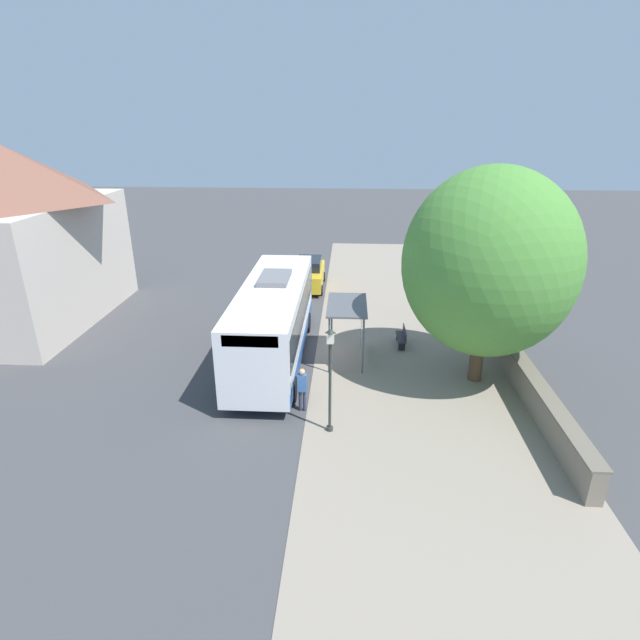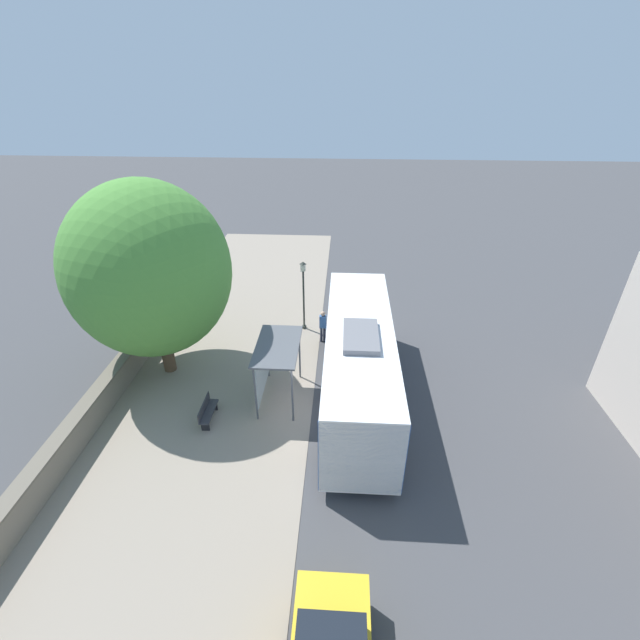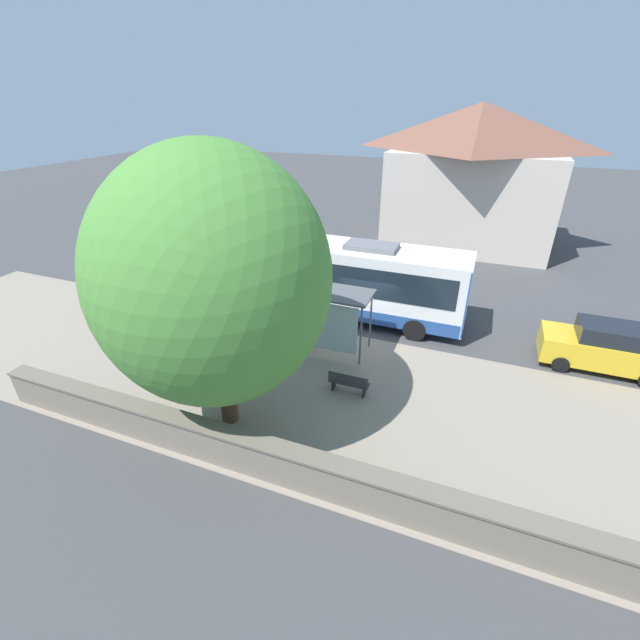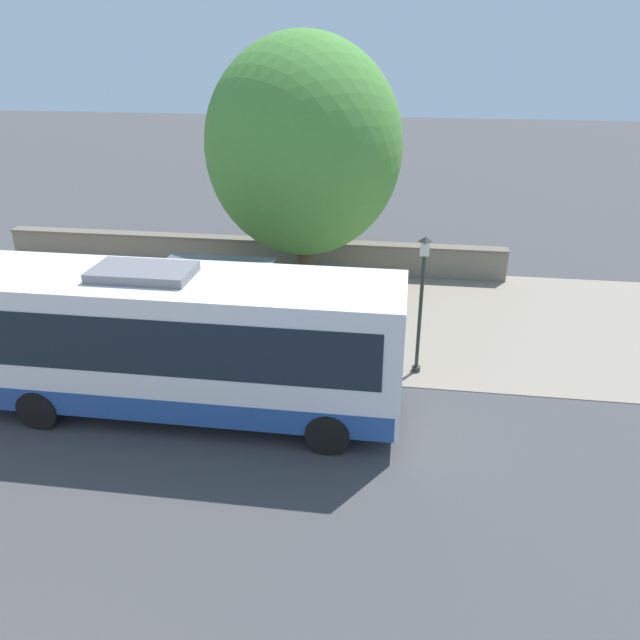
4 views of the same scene
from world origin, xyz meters
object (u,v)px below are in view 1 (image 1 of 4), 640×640
Objects in this scene: bench at (402,337)px; pedestrian at (302,386)px; street_lamp_near at (330,372)px; bus_shelter at (351,314)px; shade_tree at (489,263)px; parked_car_behind_bus at (309,274)px; bus at (273,319)px.

pedestrian is at bearing 54.93° from bench.
bench is 0.37× the size of street_lamp_near.
bus_shelter is 6.22m from shade_tree.
bus_shelter is 2.15× the size of bench.
bench is at bearing 120.78° from parked_car_behind_bus.
bus_shelter is at bearing -111.32° from pedestrian.
bus_shelter is 0.70× the size of parked_car_behind_bus.
pedestrian is 0.45× the size of street_lamp_near.
bench is at bearing -147.78° from bus_shelter.
bus_shelter reaches higher than parked_car_behind_bus.
bus_shelter is at bearing -177.77° from bus.
bus_shelter is 0.36× the size of shade_tree.
shade_tree is at bearing 123.59° from parked_car_behind_bus.
street_lamp_near reaches higher than pedestrian.
bench is (-4.28, -6.10, -0.57)m from pedestrian.
shade_tree is at bearing -157.90° from pedestrian.
street_lamp_near is (3.20, 7.36, 1.86)m from bench.
shade_tree is 14.97m from parked_car_behind_bus.
street_lamp_near reaches higher than bus.
bus_shelter is (-3.45, -0.13, 0.28)m from bus.
bus_shelter is 4.98m from pedestrian.
shade_tree is at bearing 130.34° from bench.
bus_shelter is 0.80× the size of street_lamp_near.
shade_tree is (-5.95, -4.12, 2.74)m from street_lamp_near.
parked_car_behind_bus is at bearing -56.41° from shade_tree.
bus is 4.77m from pedestrian.
bus is 10.54m from parked_car_behind_bus.
bus is at bearing -9.88° from shade_tree.
street_lamp_near is at bearing 34.67° from shade_tree.
shade_tree is (-8.72, 1.52, 3.14)m from bus.
pedestrian is 1.21× the size of bench.
street_lamp_near is at bearing 116.16° from bus.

